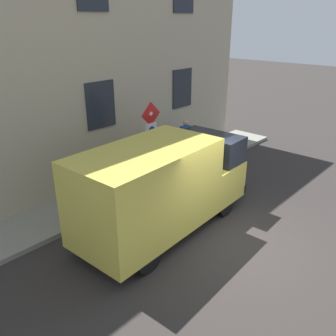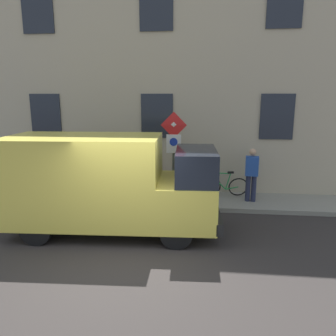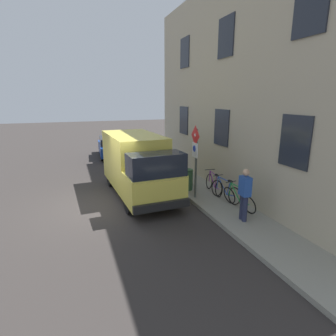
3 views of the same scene
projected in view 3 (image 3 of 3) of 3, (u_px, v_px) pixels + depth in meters
ground_plane at (102, 206)px, 10.42m from camera, size 80.00×80.00×0.00m
sidewalk_slab at (201, 191)px, 11.79m from camera, size 1.77×16.63×0.14m
building_facade at (231, 89)px, 11.12m from camera, size 0.75×14.63×8.73m
sign_post_stacked at (195, 152)px, 10.43m from camera, size 0.15×0.56×2.75m
delivery_van at (138, 164)px, 11.32m from camera, size 2.26×5.42×2.50m
parked_hatchback at (112, 146)px, 18.98m from camera, size 1.99×4.10×1.38m
bicycle_green at (239, 199)px, 9.71m from camera, size 0.47×1.72×0.89m
bicycle_blue at (225, 191)px, 10.53m from camera, size 0.49×1.71×0.89m
bicycle_purple at (214, 184)px, 11.35m from camera, size 0.46×1.71×0.89m
pedestrian at (245, 193)px, 8.64m from camera, size 0.30×0.43×1.72m
litter_bin at (188, 180)px, 11.71m from camera, size 0.44×0.44×0.90m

